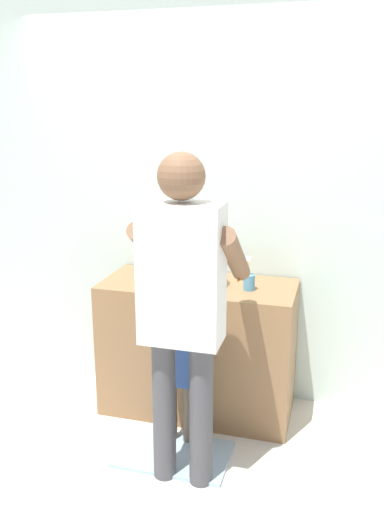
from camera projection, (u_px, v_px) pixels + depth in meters
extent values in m
plane|color=silver|center=(185.00, 431.00, 3.36)|extent=(14.00, 14.00, 0.00)
cube|color=silver|center=(211.00, 198.00, 3.58)|extent=(4.40, 0.08, 2.70)
cube|color=olive|center=(198.00, 347.00, 3.52)|extent=(1.21, 0.54, 0.86)
cylinder|color=silver|center=(198.00, 276.00, 3.37)|extent=(0.35, 0.35, 0.11)
cylinder|color=beige|center=(198.00, 275.00, 3.37)|extent=(0.29, 0.29, 0.09)
cylinder|color=#B7BABF|center=(207.00, 261.00, 3.57)|extent=(0.03, 0.03, 0.18)
cylinder|color=#B7BABF|center=(204.00, 251.00, 3.50)|extent=(0.02, 0.12, 0.02)
cylinder|color=#B7BABF|center=(196.00, 269.00, 3.61)|extent=(0.04, 0.04, 0.05)
cylinder|color=#B7BABF|center=(217.00, 271.00, 3.57)|extent=(0.04, 0.04, 0.05)
cylinder|color=#4C8EB2|center=(249.00, 282.00, 3.27)|extent=(0.07, 0.07, 0.09)
cylinder|color=orange|center=(248.00, 274.00, 3.25)|extent=(0.02, 0.02, 0.17)
cube|color=white|center=(248.00, 259.00, 3.23)|extent=(0.01, 0.02, 0.02)
cylinder|color=orange|center=(249.00, 275.00, 3.24)|extent=(0.04, 0.02, 0.17)
cube|color=white|center=(250.00, 259.00, 3.22)|extent=(0.01, 0.02, 0.02)
cylinder|color=#B27FC6|center=(145.00, 267.00, 3.52)|extent=(0.06, 0.06, 0.13)
cylinder|color=#2D2D2D|center=(145.00, 255.00, 3.50)|extent=(0.02, 0.02, 0.04)
cube|color=#99B7CC|center=(173.00, 454.00, 3.12)|extent=(0.64, 0.40, 0.02)
cylinder|color=#6B5B4C|center=(172.00, 412.00, 3.22)|extent=(0.06, 0.06, 0.38)
cylinder|color=#6B5B4C|center=(188.00, 414.00, 3.19)|extent=(0.06, 0.06, 0.38)
cube|color=#33569E|center=(180.00, 357.00, 3.11)|extent=(0.19, 0.11, 0.33)
sphere|color=beige|center=(179.00, 319.00, 3.05)|extent=(0.11, 0.11, 0.11)
cylinder|color=beige|center=(167.00, 344.00, 3.21)|extent=(0.05, 0.23, 0.18)
cylinder|color=beige|center=(202.00, 348.00, 3.15)|extent=(0.05, 0.23, 0.18)
cylinder|color=#47474C|center=(164.00, 409.00, 2.86)|extent=(0.12, 0.12, 0.80)
cylinder|color=#47474C|center=(201.00, 414.00, 2.81)|extent=(0.12, 0.12, 0.80)
cube|color=white|center=(182.00, 274.00, 2.64)|extent=(0.40, 0.23, 0.69)
sphere|color=brown|center=(181.00, 176.00, 2.51)|extent=(0.23, 0.23, 0.23)
cylinder|color=brown|center=(151.00, 249.00, 2.85)|extent=(0.10, 0.48, 0.38)
cylinder|color=brown|center=(234.00, 255.00, 2.73)|extent=(0.10, 0.48, 0.38)
cylinder|color=orange|center=(240.00, 279.00, 2.95)|extent=(0.01, 0.14, 0.03)
cube|color=white|center=(243.00, 273.00, 3.02)|extent=(0.01, 0.02, 0.02)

